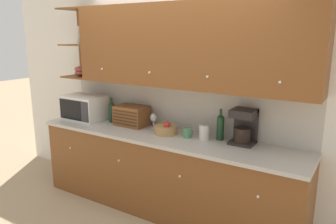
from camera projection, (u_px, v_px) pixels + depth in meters
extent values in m
plane|color=tan|center=(177.00, 198.00, 4.18)|extent=(24.00, 24.00, 0.00)
cube|color=white|center=(179.00, 98.00, 3.90)|extent=(5.59, 0.06, 2.60)
cube|color=brown|center=(164.00, 174.00, 3.81)|extent=(3.19, 0.62, 0.89)
cube|color=#B7B2A8|center=(163.00, 137.00, 3.69)|extent=(3.21, 0.65, 0.04)
sphere|color=white|center=(70.00, 148.00, 4.12)|extent=(0.03, 0.03, 0.03)
sphere|color=white|center=(119.00, 161.00, 3.71)|extent=(0.03, 0.03, 0.03)
sphere|color=white|center=(180.00, 176.00, 3.30)|extent=(0.03, 0.03, 0.03)
sphere|color=white|center=(258.00, 197.00, 2.89)|extent=(0.03, 0.03, 0.03)
cube|color=#B7B2A8|center=(177.00, 106.00, 3.89)|extent=(3.19, 0.01, 0.54)
cube|color=brown|center=(186.00, 46.00, 3.46)|extent=(2.77, 0.38, 0.89)
cube|color=brown|center=(90.00, 43.00, 4.44)|extent=(0.42, 0.02, 0.89)
cube|color=brown|center=(82.00, 77.00, 4.39)|extent=(0.42, 0.38, 0.02)
cube|color=brown|center=(80.00, 45.00, 4.29)|extent=(0.42, 0.38, 0.02)
cube|color=brown|center=(78.00, 9.00, 4.19)|extent=(0.42, 0.38, 0.02)
sphere|color=white|center=(102.00, 69.00, 3.91)|extent=(0.03, 0.03, 0.03)
sphere|color=white|center=(149.00, 72.00, 3.55)|extent=(0.03, 0.03, 0.03)
sphere|color=white|center=(207.00, 77.00, 3.19)|extent=(0.03, 0.03, 0.03)
sphere|color=white|center=(280.00, 82.00, 2.83)|extent=(0.03, 0.03, 0.03)
ellipsoid|color=#9E473D|center=(82.00, 73.00, 4.38)|extent=(0.18, 0.18, 0.08)
ellipsoid|color=#9E473D|center=(81.00, 69.00, 4.37)|extent=(0.18, 0.18, 0.08)
cylinder|color=silver|center=(80.00, 41.00, 4.28)|extent=(0.07, 0.07, 0.08)
cylinder|color=silver|center=(79.00, 35.00, 4.26)|extent=(0.07, 0.07, 0.08)
cylinder|color=silver|center=(79.00, 29.00, 4.25)|extent=(0.07, 0.07, 0.08)
cube|color=silver|center=(84.00, 107.00, 4.33)|extent=(0.54, 0.37, 0.32)
cube|color=black|center=(70.00, 110.00, 4.20)|extent=(0.38, 0.01, 0.26)
cube|color=#2D2D33|center=(85.00, 112.00, 4.07)|extent=(0.12, 0.01, 0.26)
cylinder|color=#19381E|center=(112.00, 114.00, 4.21)|extent=(0.08, 0.08, 0.21)
sphere|color=#19381E|center=(112.00, 106.00, 4.19)|extent=(0.08, 0.08, 0.08)
cylinder|color=#19381E|center=(111.00, 101.00, 4.17)|extent=(0.03, 0.03, 0.07)
cube|color=brown|center=(132.00, 116.00, 4.05)|extent=(0.40, 0.27, 0.25)
cube|color=#432713|center=(125.00, 124.00, 3.95)|extent=(0.36, 0.01, 0.02)
cube|color=#432713|center=(125.00, 121.00, 3.95)|extent=(0.36, 0.01, 0.02)
cube|color=#432713|center=(125.00, 118.00, 3.94)|extent=(0.36, 0.01, 0.02)
cube|color=#432713|center=(124.00, 115.00, 3.93)|extent=(0.36, 0.01, 0.02)
cube|color=#432713|center=(124.00, 112.00, 3.92)|extent=(0.36, 0.01, 0.02)
cylinder|color=silver|center=(153.00, 127.00, 3.97)|extent=(0.08, 0.08, 0.01)
cylinder|color=silver|center=(153.00, 124.00, 3.97)|extent=(0.01, 0.01, 0.07)
ellipsoid|color=silver|center=(153.00, 118.00, 3.95)|extent=(0.08, 0.08, 0.10)
cylinder|color=#A87F4C|center=(165.00, 130.00, 3.72)|extent=(0.26, 0.26, 0.09)
sphere|color=red|center=(167.00, 125.00, 3.68)|extent=(0.08, 0.08, 0.08)
cylinder|color=#4C845B|center=(187.00, 133.00, 3.59)|extent=(0.09, 0.09, 0.11)
torus|color=#4C845B|center=(191.00, 133.00, 3.56)|extent=(0.01, 0.07, 0.07)
cylinder|color=silver|center=(204.00, 132.00, 3.52)|extent=(0.11, 0.11, 0.16)
cylinder|color=gray|center=(205.00, 125.00, 3.50)|extent=(0.12, 0.12, 0.01)
cylinder|color=#19381E|center=(220.00, 129.00, 3.50)|extent=(0.08, 0.08, 0.23)
sphere|color=#19381E|center=(221.00, 119.00, 3.47)|extent=(0.08, 0.08, 0.08)
cylinder|color=#19381E|center=(221.00, 113.00, 3.45)|extent=(0.03, 0.03, 0.08)
cube|color=black|center=(242.00, 142.00, 3.39)|extent=(0.25, 0.23, 0.03)
cylinder|color=black|center=(242.00, 135.00, 3.35)|extent=(0.17, 0.17, 0.15)
cube|color=black|center=(246.00, 125.00, 3.42)|extent=(0.25, 0.05, 0.37)
cube|color=black|center=(244.00, 113.00, 3.31)|extent=(0.25, 0.23, 0.08)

